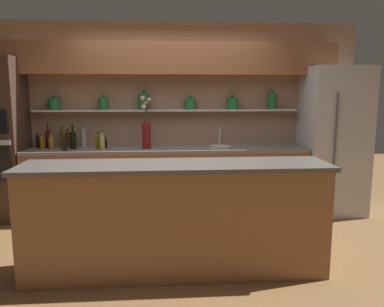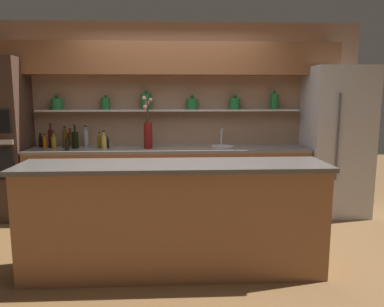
{
  "view_description": "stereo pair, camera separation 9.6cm",
  "coord_description": "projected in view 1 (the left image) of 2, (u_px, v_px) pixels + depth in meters",
  "views": [
    {
      "loc": [
        -0.09,
        -3.72,
        1.64
      ],
      "look_at": [
        0.21,
        0.4,
        0.97
      ],
      "focal_mm": 35.0,
      "sensor_mm": 36.0,
      "label": 1
    },
    {
      "loc": [
        0.0,
        -3.73,
        1.64
      ],
      "look_at": [
        0.21,
        0.4,
        0.97
      ],
      "focal_mm": 35.0,
      "sensor_mm": 36.0,
      "label": 2
    }
  ],
  "objects": [
    {
      "name": "bottle_wine_7",
      "position": [
        48.0,
        138.0,
        4.97
      ],
      "size": [
        0.07,
        0.07,
        0.33
      ],
      "color": "#380C0C",
      "rests_on": "back_counter_unit"
    },
    {
      "name": "bottle_oil_0",
      "position": [
        98.0,
        142.0,
        4.93
      ],
      "size": [
        0.06,
        0.06,
        0.22
      ],
      "color": "brown",
      "rests_on": "back_counter_unit"
    },
    {
      "name": "bottle_spirit_11",
      "position": [
        102.0,
        142.0,
        4.85
      ],
      "size": [
        0.07,
        0.07,
        0.24
      ],
      "color": "tan",
      "rests_on": "back_counter_unit"
    },
    {
      "name": "back_counter_unit",
      "position": [
        168.0,
        181.0,
        5.07
      ],
      "size": [
        3.69,
        0.62,
        0.92
      ],
      "color": "brown",
      "rests_on": "ground_plane"
    },
    {
      "name": "sink_fixture",
      "position": [
        221.0,
        145.0,
        5.06
      ],
      "size": [
        0.31,
        0.31,
        0.25
      ],
      "color": "#B7B7BC",
      "rests_on": "back_counter_unit"
    },
    {
      "name": "bottle_sauce_5",
      "position": [
        38.0,
        141.0,
        5.01
      ],
      "size": [
        0.05,
        0.05,
        0.19
      ],
      "color": "black",
      "rests_on": "back_counter_unit"
    },
    {
      "name": "bottle_sauce_8",
      "position": [
        65.0,
        145.0,
        4.71
      ],
      "size": [
        0.05,
        0.05,
        0.18
      ],
      "color": "black",
      "rests_on": "back_counter_unit"
    },
    {
      "name": "island_counter",
      "position": [
        176.0,
        218.0,
        3.41
      ],
      "size": [
        2.76,
        0.61,
        1.02
      ],
      "color": "#99603D",
      "rests_on": "ground_plane"
    },
    {
      "name": "bottle_spirit_6",
      "position": [
        63.0,
        139.0,
        4.96
      ],
      "size": [
        0.07,
        0.07,
        0.29
      ],
      "color": "#4C2D0C",
      "rests_on": "back_counter_unit"
    },
    {
      "name": "bottle_spirit_9",
      "position": [
        83.0,
        138.0,
        5.08
      ],
      "size": [
        0.07,
        0.07,
        0.28
      ],
      "color": "gray",
      "rests_on": "back_counter_unit"
    },
    {
      "name": "refrigerator",
      "position": [
        333.0,
        141.0,
        5.11
      ],
      "size": [
        0.79,
        0.73,
        1.99
      ],
      "color": "#B7B7BC",
      "rests_on": "ground_plane"
    },
    {
      "name": "bottle_sauce_2",
      "position": [
        42.0,
        143.0,
        4.9
      ],
      "size": [
        0.05,
        0.05,
        0.19
      ],
      "color": "#9E4C0A",
      "rests_on": "back_counter_unit"
    },
    {
      "name": "bottle_spirit_10",
      "position": [
        68.0,
        139.0,
        5.07
      ],
      "size": [
        0.07,
        0.07,
        0.25
      ],
      "color": "#4C2D0C",
      "rests_on": "back_counter_unit"
    },
    {
      "name": "flower_vase",
      "position": [
        146.0,
        131.0,
        4.89
      ],
      "size": [
        0.13,
        0.14,
        0.69
      ],
      "color": "maroon",
      "rests_on": "back_counter_unit"
    },
    {
      "name": "bottle_oil_3",
      "position": [
        51.0,
        142.0,
        4.9
      ],
      "size": [
        0.06,
        0.06,
        0.21
      ],
      "color": "olive",
      "rests_on": "back_counter_unit"
    },
    {
      "name": "bottle_sauce_1",
      "position": [
        105.0,
        143.0,
        4.92
      ],
      "size": [
        0.06,
        0.06,
        0.17
      ],
      "color": "black",
      "rests_on": "back_counter_unit"
    },
    {
      "name": "back_wall_unit",
      "position": [
        171.0,
        100.0,
        5.19
      ],
      "size": [
        5.2,
        0.44,
        2.6
      ],
      "color": "#937056",
      "rests_on": "ground_plane"
    },
    {
      "name": "ground_plane",
      "position": [
        175.0,
        251.0,
        3.93
      ],
      "size": [
        12.0,
        12.0,
        0.0
      ],
      "primitive_type": "plane",
      "color": "brown"
    },
    {
      "name": "bottle_wine_4",
      "position": [
        73.0,
        140.0,
        4.88
      ],
      "size": [
        0.08,
        0.08,
        0.31
      ],
      "color": "black",
      "rests_on": "back_counter_unit"
    }
  ]
}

